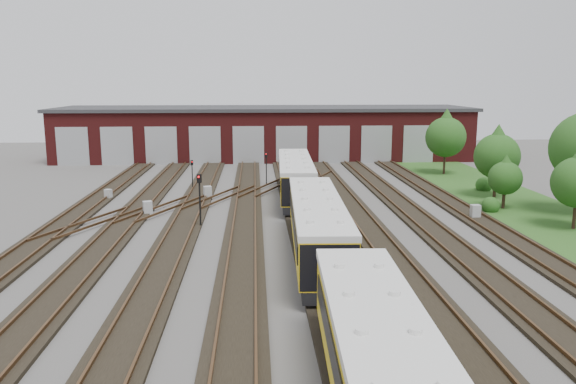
{
  "coord_description": "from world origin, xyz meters",
  "views": [
    {
      "loc": [
        -1.23,
        -30.98,
        9.34
      ],
      "look_at": [
        0.98,
        6.52,
        2.0
      ],
      "focal_mm": 35.0,
      "sensor_mm": 36.0,
      "label": 1
    }
  ],
  "objects": [
    {
      "name": "track_network",
      "position": [
        -0.17,
        0.59,
        0.11
      ],
      "size": [
        30.4,
        70.0,
        0.33
      ],
      "color": "black",
      "rests_on": "ground"
    },
    {
      "name": "signal_mast_1",
      "position": [
        -6.76,
        17.87,
        1.72
      ],
      "size": [
        0.25,
        0.23,
        2.69
      ],
      "rotation": [
        0.0,
        0.0,
        0.34
      ],
      "color": "black",
      "rests_on": "ground"
    },
    {
      "name": "bush_0",
      "position": [
        16.0,
        8.28,
        0.66
      ],
      "size": [
        1.32,
        1.32,
        1.32
      ],
      "primitive_type": "sphere",
      "color": "#1B4112",
      "rests_on": "ground"
    },
    {
      "name": "signal_mast_3",
      "position": [
        -0.21,
        20.78,
        1.9
      ],
      "size": [
        0.25,
        0.23,
        2.98
      ],
      "rotation": [
        0.0,
        0.0,
        -0.17
      ],
      "color": "black",
      "rests_on": "ground"
    },
    {
      "name": "tree_3",
      "position": [
        17.36,
        9.18,
        2.65
      ],
      "size": [
        2.49,
        2.49,
        4.13
      ],
      "color": "black",
      "rests_on": "ground"
    },
    {
      "name": "ground",
      "position": [
        0.0,
        0.0,
        0.0
      ],
      "size": [
        120.0,
        120.0,
        0.0
      ],
      "primitive_type": "plane",
      "color": "#44423F",
      "rests_on": "ground"
    },
    {
      "name": "bush_2",
      "position": [
        20.01,
        35.0,
        0.75
      ],
      "size": [
        1.5,
        1.5,
        1.5
      ],
      "primitive_type": "sphere",
      "color": "#1B4112",
      "rests_on": "ground"
    },
    {
      "name": "relay_cabinet_0",
      "position": [
        -8.95,
        8.64,
        0.51
      ],
      "size": [
        0.76,
        0.7,
        1.03
      ],
      "primitive_type": "cube",
      "rotation": [
        0.0,
        0.0,
        0.36
      ],
      "color": "#A4A7A9",
      "rests_on": "ground"
    },
    {
      "name": "tree_0",
      "position": [
        18.26,
        25.32,
        4.36
      ],
      "size": [
        4.09,
        4.09,
        6.78
      ],
      "color": "black",
      "rests_on": "ground"
    },
    {
      "name": "relay_cabinet_3",
      "position": [
        4.25,
        23.07,
        0.55
      ],
      "size": [
        0.73,
        0.64,
        1.09
      ],
      "primitive_type": "cube",
      "rotation": [
        0.0,
        0.0,
        0.16
      ],
      "color": "#A4A7A9",
      "rests_on": "ground"
    },
    {
      "name": "signal_mast_2",
      "position": [
        1.51,
        7.83,
        1.68
      ],
      "size": [
        0.24,
        0.23,
        2.61
      ],
      "rotation": [
        0.0,
        0.0,
        -0.16
      ],
      "color": "black",
      "rests_on": "ground"
    },
    {
      "name": "signal_mast_0",
      "position": [
        -4.85,
        4.83,
        2.28
      ],
      "size": [
        0.31,
        0.3,
        3.57
      ],
      "rotation": [
        0.0,
        0.0,
        -0.24
      ],
      "color": "black",
      "rests_on": "ground"
    },
    {
      "name": "relay_cabinet_2",
      "position": [
        -5.16,
        14.34,
        0.51
      ],
      "size": [
        0.73,
        0.66,
        1.03
      ],
      "primitive_type": "cube",
      "rotation": [
        0.0,
        0.0,
        0.28
      ],
      "color": "#A4A7A9",
      "rests_on": "ground"
    },
    {
      "name": "maintenance_shed",
      "position": [
        -0.01,
        39.97,
        3.2
      ],
      "size": [
        51.0,
        12.5,
        6.35
      ],
      "color": "#4F1314",
      "rests_on": "ground"
    },
    {
      "name": "relay_cabinet_4",
      "position": [
        13.99,
        6.12,
        0.51
      ],
      "size": [
        0.62,
        0.52,
        1.02
      ],
      "primitive_type": "cube",
      "rotation": [
        0.0,
        0.0,
        0.02
      ],
      "color": "#A4A7A9",
      "rests_on": "ground"
    },
    {
      "name": "relay_cabinet_1",
      "position": [
        -13.16,
        14.33,
        0.43
      ],
      "size": [
        0.64,
        0.59,
        0.86
      ],
      "primitive_type": "cube",
      "rotation": [
        0.0,
        0.0,
        -0.39
      ],
      "color": "#A4A7A9",
      "rests_on": "ground"
    },
    {
      "name": "metro_train",
      "position": [
        2.0,
        -2.28,
        1.84
      ],
      "size": [
        3.12,
        46.39,
        2.96
      ],
      "rotation": [
        0.0,
        0.0,
        -0.04
      ],
      "color": "black",
      "rests_on": "ground"
    },
    {
      "name": "tree_1",
      "position": [
        18.41,
        13.23,
        3.9
      ],
      "size": [
        3.67,
        3.67,
        6.08
      ],
      "color": "black",
      "rests_on": "ground"
    },
    {
      "name": "grass_verge",
      "position": [
        19.0,
        10.0,
        0.03
      ],
      "size": [
        8.0,
        55.0,
        0.05
      ],
      "primitive_type": "cube",
      "color": "#1D4717",
      "rests_on": "ground"
    },
    {
      "name": "bush_1",
      "position": [
        18.8,
        16.34,
        0.72
      ],
      "size": [
        1.44,
        1.44,
        1.44
      ],
      "primitive_type": "sphere",
      "color": "#1B4112",
      "rests_on": "ground"
    }
  ]
}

